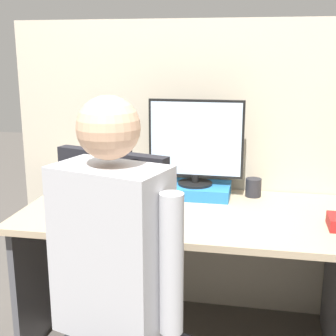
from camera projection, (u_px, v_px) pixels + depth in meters
cubicle_panel_back at (196, 170)px, 2.57m from camera, size 2.01×0.04×1.59m
desk at (183, 243)px, 2.24m from camera, size 1.51×0.77×0.70m
paper_box at (195, 190)px, 2.41m from camera, size 0.36×0.24×0.06m
monitor at (196, 142)px, 2.35m from camera, size 0.48×0.18×0.44m
laptop at (95, 193)px, 2.28m from camera, size 0.37×0.26×0.27m
mouse at (135, 209)px, 2.17m from camera, size 0.07×0.05×0.03m
stapler at (334, 222)px, 1.97m from camera, size 0.05×0.14×0.05m
carrot_toy at (158, 222)px, 1.99m from camera, size 0.04×0.12×0.04m
office_chair at (115, 316)px, 1.61m from camera, size 0.58×0.62×1.09m
person at (113, 282)px, 1.40m from camera, size 0.46×0.47×1.31m
coffee_mug at (253, 188)px, 2.39m from camera, size 0.08×0.08×0.09m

